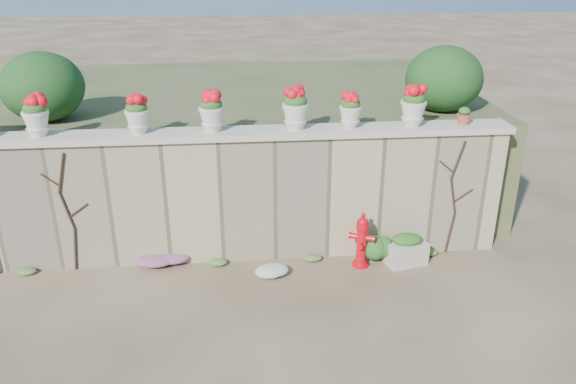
{
  "coord_description": "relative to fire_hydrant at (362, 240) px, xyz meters",
  "views": [
    {
      "loc": [
        -0.13,
        -6.22,
        4.52
      ],
      "look_at": [
        0.59,
        1.4,
        1.25
      ],
      "focal_mm": 35.0,
      "sensor_mm": 36.0,
      "label": 1
    }
  ],
  "objects": [
    {
      "name": "fire_hydrant",
      "position": [
        0.0,
        0.0,
        0.0
      ],
      "size": [
        0.39,
        0.28,
        0.9
      ],
      "rotation": [
        0.0,
        0.0,
        -0.42
      ],
      "color": "red",
      "rests_on": "ground"
    },
    {
      "name": "vine_left",
      "position": [
        -4.39,
        0.3,
        0.54
      ],
      "size": [
        0.6,
        0.04,
        1.91
      ],
      "color": "black",
      "rests_on": "ground"
    },
    {
      "name": "urn_pot_3",
      "position": [
        -0.98,
        0.52,
        1.95
      ],
      "size": [
        0.39,
        0.39,
        0.62
      ],
      "color": "beige",
      "rests_on": "wall_cap"
    },
    {
      "name": "planter_box",
      "position": [
        0.72,
        0.01,
        -0.22
      ],
      "size": [
        0.69,
        0.51,
        0.52
      ],
      "rotation": [
        0.0,
        0.0,
        0.26
      ],
      "color": "#BEB2A0",
      "rests_on": "ground"
    },
    {
      "name": "vine_right",
      "position": [
        1.51,
        0.3,
        0.54
      ],
      "size": [
        0.6,
        0.04,
        1.91
      ],
      "color": "black",
      "rests_on": "ground"
    },
    {
      "name": "magenta_clump",
      "position": [
        -3.03,
        0.27,
        -0.34
      ],
      "size": [
        0.88,
        0.59,
        0.24
      ],
      "primitive_type": "ellipsoid",
      "color": "#BC259E",
      "rests_on": "ground"
    },
    {
      "name": "urn_pot_4",
      "position": [
        -0.16,
        0.52,
        1.9
      ],
      "size": [
        0.33,
        0.33,
        0.52
      ],
      "color": "beige",
      "rests_on": "wall_cap"
    },
    {
      "name": "green_shrub",
      "position": [
        0.25,
        0.02,
        -0.17
      ],
      "size": [
        0.6,
        0.54,
        0.57
      ],
      "primitive_type": "ellipsoid",
      "color": "#1E5119",
      "rests_on": "ground"
    },
    {
      "name": "urn_pot_2",
      "position": [
        -2.21,
        0.52,
        1.93
      ],
      "size": [
        0.37,
        0.37,
        0.58
      ],
      "color": "beige",
      "rests_on": "wall_cap"
    },
    {
      "name": "raised_fill",
      "position": [
        -1.72,
        3.72,
        0.54
      ],
      "size": [
        9.0,
        6.0,
        2.0
      ],
      "primitive_type": "cube",
      "color": "#384C23",
      "rests_on": "ground"
    },
    {
      "name": "urn_pot_5",
      "position": [
        0.8,
        0.52,
        1.94
      ],
      "size": [
        0.39,
        0.39,
        0.61
      ],
      "color": "beige",
      "rests_on": "wall_cap"
    },
    {
      "name": "wall_cap",
      "position": [
        -1.72,
        0.52,
        1.59
      ],
      "size": [
        8.1,
        0.52,
        0.1
      ],
      "primitive_type": "cube",
      "color": "#BEB2A0",
      "rests_on": "stone_wall"
    },
    {
      "name": "ground",
      "position": [
        -1.72,
        -1.28,
        -0.46
      ],
      "size": [
        80.0,
        80.0,
        0.0
      ],
      "primitive_type": "plane",
      "color": "#4C3A26",
      "rests_on": "ground"
    },
    {
      "name": "urn_pot_1",
      "position": [
        -3.27,
        0.52,
        1.92
      ],
      "size": [
        0.35,
        0.35,
        0.55
      ],
      "color": "beige",
      "rests_on": "wall_cap"
    },
    {
      "name": "terracotta_pot",
      "position": [
        1.6,
        0.52,
        1.76
      ],
      "size": [
        0.22,
        0.22,
        0.26
      ],
      "color": "#A94733",
      "rests_on": "wall_cap"
    },
    {
      "name": "white_flowers",
      "position": [
        -1.39,
        -0.13,
        -0.35
      ],
      "size": [
        0.57,
        0.45,
        0.2
      ],
      "primitive_type": "ellipsoid",
      "color": "white",
      "rests_on": "ground"
    },
    {
      "name": "back_shrub_left",
      "position": [
        -4.92,
        1.72,
        2.09
      ],
      "size": [
        1.3,
        1.3,
        1.1
      ],
      "primitive_type": "ellipsoid",
      "color": "#143814",
      "rests_on": "raised_fill"
    },
    {
      "name": "urn_pot_0",
      "position": [
        -4.68,
        0.52,
        1.93
      ],
      "size": [
        0.37,
        0.37,
        0.58
      ],
      "color": "beige",
      "rests_on": "wall_cap"
    },
    {
      "name": "back_shrub_right",
      "position": [
        1.68,
        1.72,
        2.09
      ],
      "size": [
        1.3,
        1.3,
        1.1
      ],
      "primitive_type": "ellipsoid",
      "color": "#143814",
      "rests_on": "raised_fill"
    },
    {
      "name": "stone_wall",
      "position": [
        -1.72,
        0.52,
        0.54
      ],
      "size": [
        8.0,
        0.4,
        2.0
      ],
      "primitive_type": "cube",
      "color": "tan",
      "rests_on": "ground"
    }
  ]
}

